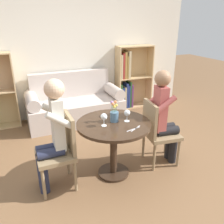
# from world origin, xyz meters

# --- Properties ---
(ground_plane) EXTENTS (16.00, 16.00, 0.00)m
(ground_plane) POSITION_xyz_m (0.00, 0.00, 0.00)
(ground_plane) COLOR brown
(back_wall) EXTENTS (5.20, 0.05, 2.70)m
(back_wall) POSITION_xyz_m (0.00, 2.29, 1.35)
(back_wall) COLOR silver
(back_wall) RESTS_ON ground_plane
(round_table) EXTENTS (0.90, 0.90, 0.73)m
(round_table) POSITION_xyz_m (0.00, 0.00, 0.57)
(round_table) COLOR #382619
(round_table) RESTS_ON ground_plane
(couch) EXTENTS (1.78, 0.80, 0.92)m
(couch) POSITION_xyz_m (0.00, 1.87, 0.31)
(couch) COLOR beige
(couch) RESTS_ON ground_plane
(bookshelf_right) EXTENTS (0.80, 0.28, 1.35)m
(bookshelf_right) POSITION_xyz_m (1.29, 2.13, 0.63)
(bookshelf_right) COLOR tan
(bookshelf_right) RESTS_ON ground_plane
(chair_left) EXTENTS (0.42, 0.42, 0.90)m
(chair_left) POSITION_xyz_m (-0.64, 0.05, 0.49)
(chair_left) COLOR #937A56
(chair_left) RESTS_ON ground_plane
(chair_right) EXTENTS (0.47, 0.47, 0.90)m
(chair_right) POSITION_xyz_m (0.64, 0.01, 0.49)
(chair_right) COLOR #937A56
(chair_right) RESTS_ON ground_plane
(person_left) EXTENTS (0.42, 0.34, 1.32)m
(person_left) POSITION_xyz_m (-0.72, 0.05, 0.71)
(person_left) COLOR #282D47
(person_left) RESTS_ON ground_plane
(person_right) EXTENTS (0.44, 0.37, 1.30)m
(person_right) POSITION_xyz_m (0.73, -0.00, 0.69)
(person_right) COLOR black
(person_right) RESTS_ON ground_plane
(wine_glass_left) EXTENTS (0.08, 0.08, 0.15)m
(wine_glass_left) POSITION_xyz_m (-0.14, -0.03, 0.84)
(wine_glass_left) COLOR white
(wine_glass_left) RESTS_ON round_table
(wine_glass_right) EXTENTS (0.07, 0.07, 0.15)m
(wine_glass_right) POSITION_xyz_m (0.17, -0.02, 0.83)
(wine_glass_right) COLOR white
(wine_glass_right) RESTS_ON round_table
(flower_vase) EXTENTS (0.10, 0.10, 0.26)m
(flower_vase) POSITION_xyz_m (0.02, 0.04, 0.81)
(flower_vase) COLOR slate
(flower_vase) RESTS_ON round_table
(knife_left_setting) EXTENTS (0.19, 0.06, 0.00)m
(knife_left_setting) POSITION_xyz_m (0.13, -0.25, 0.73)
(knife_left_setting) COLOR silver
(knife_left_setting) RESTS_ON round_table
(fork_left_setting) EXTENTS (0.17, 0.11, 0.00)m
(fork_left_setting) POSITION_xyz_m (0.16, -0.24, 0.73)
(fork_left_setting) COLOR silver
(fork_left_setting) RESTS_ON round_table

